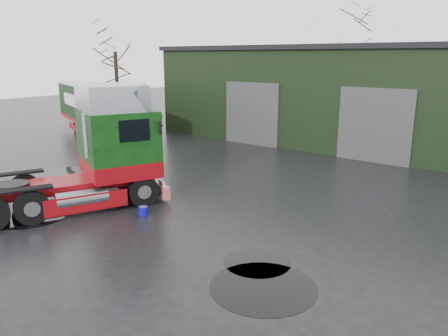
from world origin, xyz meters
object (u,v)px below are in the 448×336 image
Objects in this scene: warehouse at (410,96)px; trailer_left at (95,111)px; tree_left at (116,75)px; wash_bucket at (143,211)px; hero_tractor at (63,148)px; tree_back_a at (352,66)px.

warehouse reaches higher than trailer_left.
warehouse is 20.64m from tree_left.
warehouse is 91.63× the size of wash_bucket.
trailer_left is 1.41× the size of tree_left.
wash_bucket is at bearing -99.76° from trailer_left.
warehouse reaches higher than wash_bucket.
hero_tractor is at bearing -109.38° from trailer_left.
warehouse is at bearing 22.83° from tree_left.
warehouse is 3.41× the size of tree_back_a.
tree_back_a is (11.00, 18.00, 0.50)m from tree_left.
trailer_left is at bearing -70.79° from tree_left.
hero_tractor is (-6.50, -20.54, -0.83)m from warehouse.
tree_back_a reaches higher than wash_bucket.
tree_left is 21.10m from tree_back_a.
tree_back_a is at bearing 128.66° from warehouse.
tree_left is 0.89× the size of tree_back_a.
tree_back_a is (-4.45, 29.36, 4.58)m from wash_bucket.
trailer_left is 1.26× the size of tree_back_a.
tree_back_a is at bearing -4.91° from trailer_left.
hero_tractor is 21.14× the size of wash_bucket.
warehouse is 19.91m from wash_bucket.
warehouse is 2.70× the size of trailer_left.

